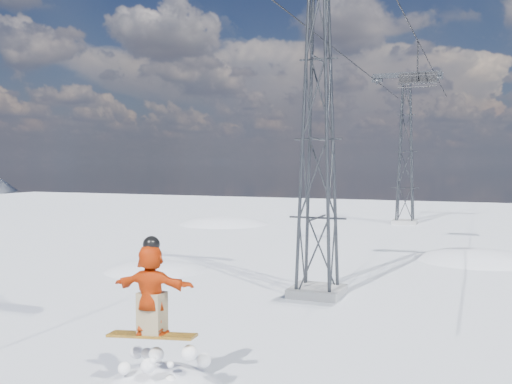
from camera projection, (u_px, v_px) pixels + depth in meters
ground at (189, 369)px, 12.93m from camera, size 120.00×120.00×0.00m
lift_tower_near at (318, 140)px, 19.79m from camera, size 5.20×1.80×11.43m
lift_tower_far at (406, 152)px, 43.02m from camera, size 5.20×1.80×11.43m
haul_cables at (376, 46)px, 30.19m from camera, size 4.46×51.00×0.06m
lift_chair_mid at (418, 79)px, 29.11m from camera, size 1.92×0.55×2.38m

